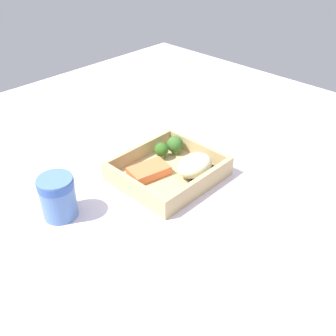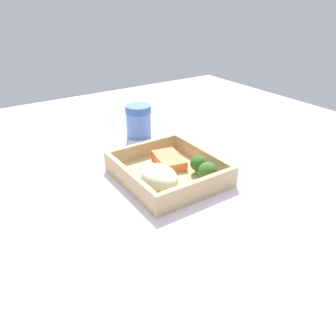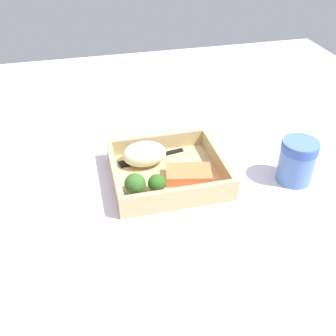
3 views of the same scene
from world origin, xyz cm
name	(u,v)px [view 3 (image 3 of 3)]	position (x,y,z in cm)	size (l,w,h in cm)	color
ground_plane	(168,181)	(0.00, 0.00, -1.00)	(160.00, 160.00, 2.00)	silver
takeout_tray	(168,176)	(0.00, 0.00, 0.60)	(24.36, 21.90, 1.20)	tan
tray_rim	(168,166)	(0.00, 0.00, 3.12)	(24.36, 21.90, 3.84)	tan
salmon_fillet	(189,174)	(-3.87, 2.85, 2.33)	(9.68, 6.01, 2.26)	#F47141
mashed_potatoes	(144,154)	(4.25, -5.05, 3.79)	(9.99, 7.28, 5.19)	beige
broccoli_floret_1	(135,184)	(8.14, 5.28, 3.77)	(4.42, 4.42, 4.87)	#81A55F
broccoli_floret_2	(157,184)	(3.79, 6.02, 3.70)	(3.74, 3.74, 4.47)	#83A766
fork	(148,158)	(3.28, -6.64, 1.42)	(15.85, 4.28, 0.44)	black
paper_cup	(297,159)	(-26.71, 7.07, 5.49)	(7.83, 7.83, 9.81)	#5076B5
receipt_slip	(214,249)	(-3.07, 22.46, 0.12)	(9.21, 12.58, 0.24)	white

